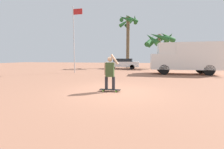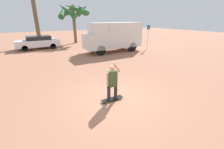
{
  "view_description": "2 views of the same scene",
  "coord_description": "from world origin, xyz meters",
  "px_view_note": "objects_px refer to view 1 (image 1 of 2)",
  "views": [
    {
      "loc": [
        1.19,
        -6.5,
        1.5
      ],
      "look_at": [
        -0.26,
        0.51,
        0.71
      ],
      "focal_mm": 24.0,
      "sensor_mm": 36.0,
      "label": 1
    },
    {
      "loc": [
        -3.05,
        -4.8,
        3.24
      ],
      "look_at": [
        0.16,
        0.65,
        0.86
      ],
      "focal_mm": 24.0,
      "sensor_mm": 36.0,
      "label": 2
    }
  ],
  "objects_px": {
    "palm_tree_near_van": "(159,39)",
    "camper_van": "(185,57)",
    "flagpole": "(75,36)",
    "skateboard": "(110,90)",
    "person_skateboarder": "(110,71)",
    "parked_car_white": "(123,63)",
    "palm_tree_center_background": "(128,27)"
  },
  "relations": [
    {
      "from": "palm_tree_near_van",
      "to": "camper_van",
      "type": "bearing_deg",
      "value": -78.44
    },
    {
      "from": "camper_van",
      "to": "palm_tree_near_van",
      "type": "xyz_separation_m",
      "value": [
        -1.59,
        7.79,
        2.56
      ]
    },
    {
      "from": "camper_van",
      "to": "flagpole",
      "type": "bearing_deg",
      "value": -175.05
    },
    {
      "from": "skateboard",
      "to": "person_skateboarder",
      "type": "xyz_separation_m",
      "value": [
        -0.0,
        0.0,
        0.83
      ]
    },
    {
      "from": "person_skateboarder",
      "to": "parked_car_white",
      "type": "bearing_deg",
      "value": 95.39
    },
    {
      "from": "person_skateboarder",
      "to": "flagpole",
      "type": "distance_m",
      "value": 9.71
    },
    {
      "from": "parked_car_white",
      "to": "camper_van",
      "type": "bearing_deg",
      "value": -40.37
    },
    {
      "from": "person_skateboarder",
      "to": "palm_tree_near_van",
      "type": "distance_m",
      "value": 17.06
    },
    {
      "from": "person_skateboarder",
      "to": "palm_tree_center_background",
      "type": "relative_size",
      "value": 0.2
    },
    {
      "from": "skateboard",
      "to": "palm_tree_near_van",
      "type": "bearing_deg",
      "value": 77.4
    },
    {
      "from": "skateboard",
      "to": "flagpole",
      "type": "height_order",
      "value": "flagpole"
    },
    {
      "from": "flagpole",
      "to": "palm_tree_near_van",
      "type": "bearing_deg",
      "value": 44.24
    },
    {
      "from": "parked_car_white",
      "to": "palm_tree_near_van",
      "type": "bearing_deg",
      "value": 23.75
    },
    {
      "from": "flagpole",
      "to": "parked_car_white",
      "type": "bearing_deg",
      "value": 58.74
    },
    {
      "from": "skateboard",
      "to": "flagpole",
      "type": "xyz_separation_m",
      "value": [
        -5.29,
        7.64,
        3.64
      ]
    },
    {
      "from": "skateboard",
      "to": "camper_van",
      "type": "bearing_deg",
      "value": 58.47
    },
    {
      "from": "person_skateboarder",
      "to": "parked_car_white",
      "type": "relative_size",
      "value": 0.35
    },
    {
      "from": "person_skateboarder",
      "to": "camper_van",
      "type": "bearing_deg",
      "value": 58.46
    },
    {
      "from": "flagpole",
      "to": "palm_tree_center_background",
      "type": "bearing_deg",
      "value": 64.71
    },
    {
      "from": "skateboard",
      "to": "person_skateboarder",
      "type": "bearing_deg",
      "value": 180.0
    },
    {
      "from": "skateboard",
      "to": "palm_tree_center_background",
      "type": "xyz_separation_m",
      "value": [
        -0.92,
        16.89,
        6.15
      ]
    },
    {
      "from": "person_skateboarder",
      "to": "palm_tree_center_background",
      "type": "height_order",
      "value": "palm_tree_center_background"
    },
    {
      "from": "person_skateboarder",
      "to": "flagpole",
      "type": "xyz_separation_m",
      "value": [
        -5.29,
        7.64,
        2.81
      ]
    },
    {
      "from": "parked_car_white",
      "to": "skateboard",
      "type": "bearing_deg",
      "value": -84.61
    },
    {
      "from": "skateboard",
      "to": "parked_car_white",
      "type": "height_order",
      "value": "parked_car_white"
    },
    {
      "from": "palm_tree_near_van",
      "to": "skateboard",
      "type": "bearing_deg",
      "value": -102.6
    },
    {
      "from": "person_skateboarder",
      "to": "palm_tree_center_background",
      "type": "bearing_deg",
      "value": 93.1
    },
    {
      "from": "palm_tree_center_background",
      "to": "flagpole",
      "type": "xyz_separation_m",
      "value": [
        -4.37,
        -9.25,
        -2.52
      ]
    },
    {
      "from": "parked_car_white",
      "to": "person_skateboarder",
      "type": "bearing_deg",
      "value": -84.61
    },
    {
      "from": "palm_tree_near_van",
      "to": "palm_tree_center_background",
      "type": "relative_size",
      "value": 0.66
    },
    {
      "from": "camper_van",
      "to": "palm_tree_near_van",
      "type": "relative_size",
      "value": 1.13
    },
    {
      "from": "person_skateboarder",
      "to": "palm_tree_near_van",
      "type": "height_order",
      "value": "palm_tree_near_van"
    }
  ]
}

